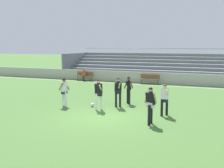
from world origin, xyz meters
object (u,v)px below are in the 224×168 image
(bench_centre_sideline, at_px, (85,75))
(player_white_pressing_high, at_px, (165,97))
(player_dark_wide_left, at_px, (150,102))
(player_dark_challenging, at_px, (129,88))
(bleacher_stand, at_px, (182,67))
(soccer_ball, at_px, (92,105))
(spectator_seated, at_px, (84,74))
(player_white_wide_right, at_px, (64,90))
(bench_near_wall_gap, at_px, (150,78))
(player_dark_overlapping, at_px, (118,90))
(player_dark_trailing_run, at_px, (99,92))

(bench_centre_sideline, relative_size, player_white_pressing_high, 1.11)
(player_dark_wide_left, height_order, player_dark_challenging, player_dark_wide_left)
(bleacher_stand, distance_m, bench_centre_sideline, 9.96)
(player_dark_challenging, bearing_deg, player_dark_wide_left, -59.05)
(player_white_pressing_high, height_order, soccer_ball, player_white_pressing_high)
(player_dark_challenging, bearing_deg, soccer_ball, -136.37)
(bleacher_stand, height_order, spectator_seated, bleacher_stand)
(player_white_wide_right, relative_size, player_white_pressing_high, 1.02)
(player_white_pressing_high, bearing_deg, bench_near_wall_gap, 108.03)
(player_dark_overlapping, bearing_deg, player_dark_wide_left, -47.36)
(spectator_seated, bearing_deg, bench_centre_sideline, 90.00)
(spectator_seated, height_order, soccer_ball, spectator_seated)
(bench_near_wall_gap, bearing_deg, player_white_wide_right, -101.41)
(player_dark_trailing_run, height_order, player_white_pressing_high, player_dark_trailing_run)
(bench_near_wall_gap, xyz_separation_m, player_white_pressing_high, (3.66, -11.25, 0.42))
(player_dark_trailing_run, distance_m, player_dark_overlapping, 1.31)
(player_white_wide_right, xyz_separation_m, player_dark_overlapping, (3.00, 0.98, 0.03))
(bleacher_stand, relative_size, player_white_wide_right, 15.06)
(spectator_seated, height_order, player_white_pressing_high, player_white_pressing_high)
(bleacher_stand, height_order, bench_near_wall_gap, bleacher_stand)
(player_white_wide_right, distance_m, player_dark_overlapping, 3.16)
(bench_centre_sideline, height_order, soccer_ball, bench_centre_sideline)
(bench_near_wall_gap, height_order, player_dark_overlapping, player_dark_overlapping)
(bleacher_stand, height_order, player_white_wide_right, bleacher_stand)
(spectator_seated, bearing_deg, bench_near_wall_gap, 0.99)
(bench_centre_sideline, xyz_separation_m, player_dark_trailing_run, (6.72, -11.29, 0.47))
(player_dark_trailing_run, distance_m, player_dark_wide_left, 3.84)
(player_dark_overlapping, relative_size, player_dark_challenging, 1.02)
(spectator_seated, bearing_deg, player_dark_challenging, -49.33)
(bench_centre_sideline, distance_m, player_white_wide_right, 12.06)
(player_dark_trailing_run, bearing_deg, player_white_wide_right, 177.54)
(bench_near_wall_gap, xyz_separation_m, player_dark_overlapping, (0.74, -10.21, 0.47))
(spectator_seated, distance_m, player_dark_challenging, 11.89)
(bench_near_wall_gap, bearing_deg, soccer_ball, -93.51)
(player_white_wide_right, bearing_deg, player_dark_trailing_run, -2.46)
(bench_centre_sideline, distance_m, bench_near_wall_gap, 6.73)
(bench_centre_sideline, height_order, player_white_wide_right, player_white_wide_right)
(bleacher_stand, height_order, player_white_pressing_high, bleacher_stand)
(soccer_ball, bearing_deg, bench_near_wall_gap, 86.49)
(player_white_pressing_high, bearing_deg, player_dark_trailing_run, -179.34)
(spectator_seated, height_order, player_dark_overlapping, player_dark_overlapping)
(bench_centre_sideline, bearing_deg, player_dark_overlapping, -53.82)
(bench_centre_sideline, distance_m, player_dark_trailing_run, 13.15)
(soccer_ball, bearing_deg, player_dark_overlapping, 20.38)
(player_white_wide_right, xyz_separation_m, player_dark_challenging, (3.28, 2.06, 0.00))
(bench_near_wall_gap, xyz_separation_m, player_dark_wide_left, (3.39, -13.09, 0.47))
(player_dark_trailing_run, xyz_separation_m, player_dark_challenging, (1.02, 2.16, -0.02))
(player_white_pressing_high, distance_m, soccer_ball, 4.43)
(player_dark_trailing_run, xyz_separation_m, soccer_ball, (-0.66, 0.56, -0.91))
(player_dark_challenging, height_order, soccer_ball, player_dark_challenging)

